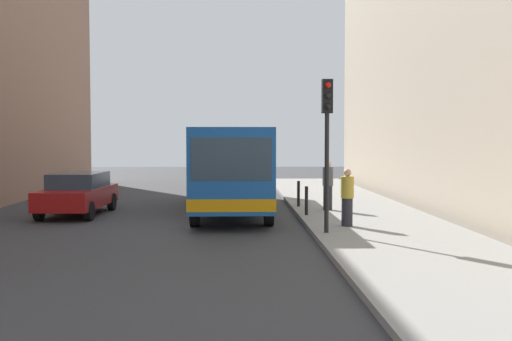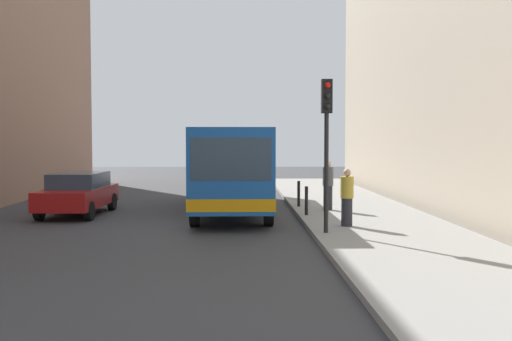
{
  "view_description": "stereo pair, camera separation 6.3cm",
  "coord_description": "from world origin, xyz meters",
  "views": [
    {
      "loc": [
        1.13,
        -18.73,
        2.66
      ],
      "look_at": [
        1.79,
        1.78,
        1.61
      ],
      "focal_mm": 42.9,
      "sensor_mm": 36.0,
      "label": 1
    },
    {
      "loc": [
        1.19,
        -18.73,
        2.66
      ],
      "look_at": [
        1.79,
        1.78,
        1.61
      ],
      "focal_mm": 42.9,
      "sensor_mm": 36.0,
      "label": 2
    }
  ],
  "objects": [
    {
      "name": "car_behind_bus",
      "position": [
        0.59,
        15.27,
        0.78
      ],
      "size": [
        1.99,
        4.46,
        1.48
      ],
      "rotation": [
        0.0,
        0.0,
        3.11
      ],
      "color": "silver",
      "rests_on": "ground"
    },
    {
      "name": "ground_plane",
      "position": [
        0.0,
        0.0,
        0.0
      ],
      "size": [
        80.0,
        80.0,
        0.0
      ],
      "primitive_type": "plane",
      "color": "#38383A"
    },
    {
      "name": "sidewalk",
      "position": [
        5.4,
        0.0,
        0.07
      ],
      "size": [
        4.4,
        40.0,
        0.15
      ],
      "primitive_type": "cube",
      "color": "gray",
      "rests_on": "ground"
    },
    {
      "name": "car_beside_bus",
      "position": [
        -4.42,
        2.82,
        0.78
      ],
      "size": [
        2.02,
        4.47,
        1.48
      ],
      "rotation": [
        0.0,
        0.0,
        3.1
      ],
      "color": "maroon",
      "rests_on": "ground"
    },
    {
      "name": "pedestrian_mid_sidewalk",
      "position": [
        4.38,
        2.79,
        1.03
      ],
      "size": [
        0.38,
        0.38,
        1.76
      ],
      "rotation": [
        0.0,
        0.0,
        1.42
      ],
      "color": "#26262D",
      "rests_on": "sidewalk"
    },
    {
      "name": "bus",
      "position": [
        1.0,
        3.89,
        1.73
      ],
      "size": [
        2.55,
        11.02,
        3.0
      ],
      "rotation": [
        0.0,
        0.0,
        3.14
      ],
      "color": "#19519E",
      "rests_on": "ground"
    },
    {
      "name": "bollard_mid",
      "position": [
        3.45,
        3.92,
        0.62
      ],
      "size": [
        0.11,
        0.11,
        0.95
      ],
      "primitive_type": "cylinder",
      "color": "black",
      "rests_on": "sidewalk"
    },
    {
      "name": "pedestrian_near_signal",
      "position": [
        4.33,
        -1.26,
        0.97
      ],
      "size": [
        0.38,
        0.38,
        1.66
      ],
      "rotation": [
        0.0,
        0.0,
        4.47
      ],
      "color": "#26262D",
      "rests_on": "sidewalk"
    },
    {
      "name": "bollard_near",
      "position": [
        3.45,
        1.34,
        0.62
      ],
      "size": [
        0.11,
        0.11,
        0.95
      ],
      "primitive_type": "cylinder",
      "color": "black",
      "rests_on": "sidewalk"
    },
    {
      "name": "traffic_light",
      "position": [
        3.55,
        -2.49,
        3.01
      ],
      "size": [
        0.28,
        0.33,
        4.1
      ],
      "color": "black",
      "rests_on": "sidewalk"
    }
  ]
}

